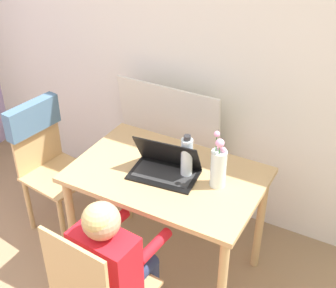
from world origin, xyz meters
TOP-DOWN VIEW (x-y plane):
  - wall_back at (0.00, 2.23)m, footprint 6.40×0.05m
  - dining_table at (-0.12, 1.48)m, footprint 1.07×0.70m
  - chair_spare at (-1.08, 1.51)m, footprint 0.48×0.45m
  - person_seated at (-0.11, 0.91)m, footprint 0.36×0.45m
  - laptop at (-0.13, 1.47)m, footprint 0.40×0.27m
  - flower_vase at (0.17, 1.52)m, footprint 0.09×0.09m
  - water_bottle at (-0.02, 1.51)m, footprint 0.07×0.07m
  - cardboard_panel at (-0.43, 2.10)m, footprint 0.76×0.15m

SIDE VIEW (x-z plane):
  - cardboard_panel at x=-0.43m, z-range 0.00..0.99m
  - chair_spare at x=-1.08m, z-range 0.16..1.08m
  - person_seated at x=-0.11m, z-range 0.13..1.12m
  - dining_table at x=-0.12m, z-range 0.27..1.03m
  - laptop at x=-0.13m, z-range 0.70..0.91m
  - water_bottle at x=-0.02m, z-range 0.75..1.01m
  - flower_vase at x=0.17m, z-range 0.72..1.05m
  - wall_back at x=0.00m, z-range 0.00..2.50m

